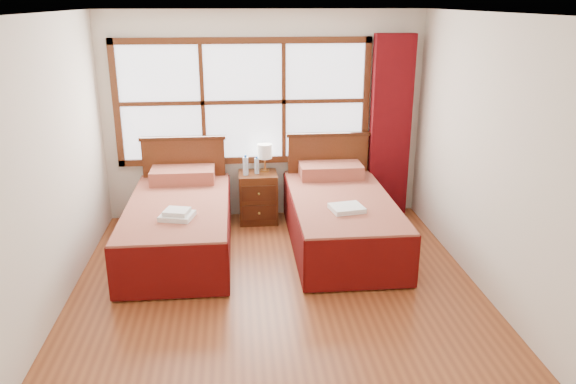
{
  "coord_description": "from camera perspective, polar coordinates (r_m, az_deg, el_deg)",
  "views": [
    {
      "loc": [
        -0.35,
        -4.73,
        2.71
      ],
      "look_at": [
        0.16,
        0.7,
        0.83
      ],
      "focal_mm": 35.0,
      "sensor_mm": 36.0,
      "label": 1
    }
  ],
  "objects": [
    {
      "name": "bed_right",
      "position": [
        6.49,
        5.32,
        -2.5
      ],
      "size": [
        1.13,
        2.2,
        1.1
      ],
      "color": "#3B1B0C",
      "rests_on": "floor"
    },
    {
      "name": "towels_left",
      "position": [
        5.84,
        -11.21,
        -2.26
      ],
      "size": [
        0.38,
        0.35,
        0.1
      ],
      "rotation": [
        0.0,
        0.0,
        -0.26
      ],
      "color": "white",
      "rests_on": "bed_left"
    },
    {
      "name": "towels_right",
      "position": [
        5.96,
        5.99,
        -1.65
      ],
      "size": [
        0.38,
        0.35,
        0.05
      ],
      "rotation": [
        0.0,
        0.0,
        0.18
      ],
      "color": "white",
      "rests_on": "bed_right"
    },
    {
      "name": "window",
      "position": [
        7.05,
        -4.55,
        9.09
      ],
      "size": [
        3.16,
        0.06,
        1.56
      ],
      "color": "white",
      "rests_on": "wall_back"
    },
    {
      "name": "floor",
      "position": [
        5.47,
        -1.03,
        -10.69
      ],
      "size": [
        4.5,
        4.5,
        0.0
      ],
      "primitive_type": "plane",
      "color": "brown",
      "rests_on": "ground"
    },
    {
      "name": "lamp",
      "position": [
        7.06,
        -2.38,
        4.07
      ],
      "size": [
        0.18,
        0.18,
        0.35
      ],
      "color": "gold",
      "rests_on": "nightstand"
    },
    {
      "name": "wall_right",
      "position": [
        5.47,
        20.29,
        2.88
      ],
      "size": [
        0.0,
        4.5,
        4.5
      ],
      "primitive_type": "plane",
      "rotation": [
        1.57,
        0.0,
        -1.57
      ],
      "color": "silver",
      "rests_on": "floor"
    },
    {
      "name": "wall_back",
      "position": [
        7.13,
        -2.48,
        7.62
      ],
      "size": [
        4.0,
        0.0,
        4.0
      ],
      "primitive_type": "plane",
      "rotation": [
        1.57,
        0.0,
        0.0
      ],
      "color": "silver",
      "rests_on": "floor"
    },
    {
      "name": "nightstand",
      "position": [
        7.15,
        -3.05,
        -0.54
      ],
      "size": [
        0.48,
        0.47,
        0.64
      ],
      "color": "#4F2511",
      "rests_on": "floor"
    },
    {
      "name": "bottle_near",
      "position": [
        6.95,
        -4.33,
        2.66
      ],
      "size": [
        0.07,
        0.07,
        0.26
      ],
      "color": "#A6BFD5",
      "rests_on": "nightstand"
    },
    {
      "name": "curtain",
      "position": [
        7.28,
        10.35,
        6.51
      ],
      "size": [
        0.5,
        0.16,
        2.3
      ],
      "primitive_type": "cube",
      "color": "#5F090D",
      "rests_on": "wall_back"
    },
    {
      "name": "wall_left",
      "position": [
        5.21,
        -23.63,
        1.68
      ],
      "size": [
        0.0,
        4.5,
        4.5
      ],
      "primitive_type": "plane",
      "rotation": [
        1.57,
        0.0,
        1.57
      ],
      "color": "silver",
      "rests_on": "floor"
    },
    {
      "name": "ceiling",
      "position": [
        4.75,
        -1.22,
        17.69
      ],
      "size": [
        4.5,
        4.5,
        0.0
      ],
      "primitive_type": "plane",
      "rotation": [
        3.14,
        0.0,
        0.0
      ],
      "color": "white",
      "rests_on": "wall_back"
    },
    {
      "name": "bed_left",
      "position": [
        6.43,
        -10.97,
        -3.05
      ],
      "size": [
        1.12,
        2.18,
        1.1
      ],
      "color": "#3B1B0C",
      "rests_on": "floor"
    },
    {
      "name": "bottle_far",
      "position": [
        7.01,
        -3.19,
        2.68
      ],
      "size": [
        0.06,
        0.06,
        0.22
      ],
      "color": "#A6BFD5",
      "rests_on": "nightstand"
    }
  ]
}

